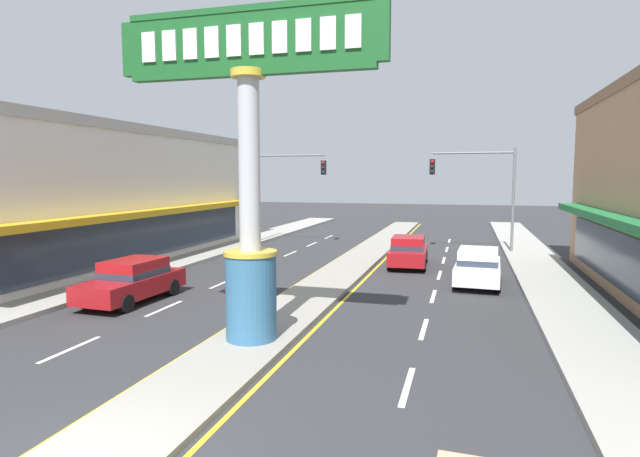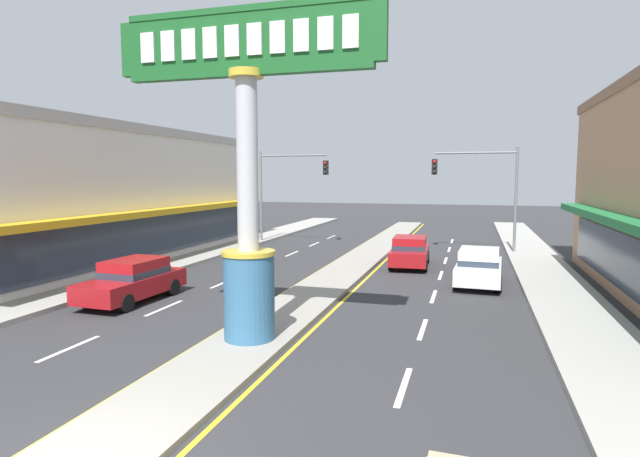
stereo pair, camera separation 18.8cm
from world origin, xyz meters
name	(u,v)px [view 1 (the left image)]	position (x,y,z in m)	size (l,w,h in m)	color
median_strip	(346,269)	(0.00, 18.00, 0.07)	(2.20, 52.00, 0.14)	gray
sidewalk_left	(159,267)	(-9.03, 16.00, 0.09)	(2.66, 60.00, 0.18)	#9E9B93
sidewalk_right	(556,288)	(9.03, 16.00, 0.09)	(2.66, 60.00, 0.18)	#9E9B93
lane_markings	(340,275)	(0.00, 16.65, 0.00)	(8.94, 52.00, 0.01)	silver
district_sign	(249,185)	(0.00, 6.54, 4.31)	(7.33, 1.44, 8.71)	#33668C
storefront_left	(66,196)	(-14.41, 16.01, 3.53)	(10.31, 25.49, 7.07)	silver
traffic_light_left_side	(283,181)	(-6.33, 26.51, 4.25)	(4.86, 0.46, 6.20)	slate
traffic_light_right_side	(482,181)	(6.33, 25.70, 4.25)	(4.86, 0.46, 6.20)	slate
sedan_near_right_lane	(478,266)	(6.04, 16.26, 0.79)	(2.01, 4.39, 1.53)	white
sedan_far_right_lane	(408,251)	(2.75, 19.93, 0.79)	(1.99, 4.38, 1.53)	maroon
sedan_near_left_lane	(133,280)	(-6.05, 9.77, 0.79)	(1.97, 4.37, 1.53)	maroon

